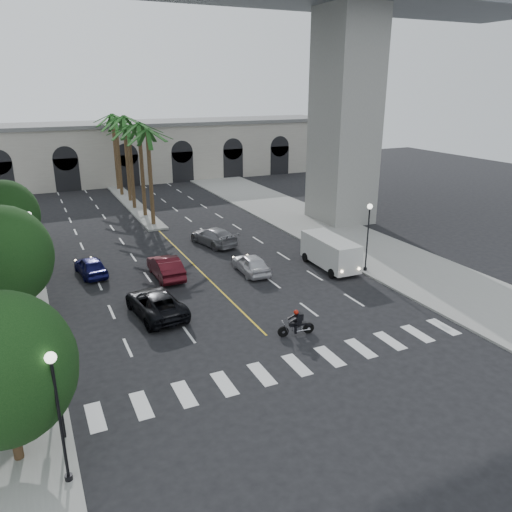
{
  "coord_description": "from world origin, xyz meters",
  "views": [
    {
      "loc": [
        -11.4,
        -20.85,
        13.61
      ],
      "look_at": [
        1.21,
        6.0,
        3.41
      ],
      "focal_mm": 35.0,
      "sensor_mm": 36.0,
      "label": 1
    }
  ],
  "objects_px": {
    "car_e": "(91,266)",
    "car_c": "(156,303)",
    "traffic_signal_far": "(50,341)",
    "cargo_van": "(330,252)",
    "lamp_post_right": "(368,232)",
    "traffic_signal_near": "(58,387)",
    "motorcycle_rider": "(297,324)",
    "lamp_post_left_far": "(33,241)",
    "car_b": "(166,267)",
    "lamp_post_left_near": "(58,407)",
    "car_a": "(251,264)",
    "car_d": "(214,236)"
  },
  "relations": [
    {
      "from": "traffic_signal_far",
      "to": "car_a",
      "type": "relative_size",
      "value": 0.83
    },
    {
      "from": "traffic_signal_far",
      "to": "lamp_post_left_near",
      "type": "bearing_deg",
      "value": -90.88
    },
    {
      "from": "car_b",
      "to": "car_e",
      "type": "relative_size",
      "value": 1.15
    },
    {
      "from": "lamp_post_left_far",
      "to": "car_e",
      "type": "xyz_separation_m",
      "value": [
        3.68,
        0.2,
        -2.49
      ]
    },
    {
      "from": "lamp_post_left_near",
      "to": "lamp_post_right",
      "type": "relative_size",
      "value": 1.0
    },
    {
      "from": "traffic_signal_near",
      "to": "motorcycle_rider",
      "type": "distance_m",
      "value": 13.6
    },
    {
      "from": "car_d",
      "to": "lamp_post_left_near",
      "type": "bearing_deg",
      "value": 45.51
    },
    {
      "from": "traffic_signal_near",
      "to": "car_e",
      "type": "distance_m",
      "value": 19.12
    },
    {
      "from": "lamp_post_right",
      "to": "cargo_van",
      "type": "bearing_deg",
      "value": 135.96
    },
    {
      "from": "traffic_signal_far",
      "to": "motorcycle_rider",
      "type": "xyz_separation_m",
      "value": [
        12.92,
        -0.15,
        -1.79
      ]
    },
    {
      "from": "car_d",
      "to": "cargo_van",
      "type": "xyz_separation_m",
      "value": [
        6.12,
        -9.51,
        0.57
      ]
    },
    {
      "from": "lamp_post_left_far",
      "to": "motorcycle_rider",
      "type": "bearing_deg",
      "value": -48.38
    },
    {
      "from": "lamp_post_left_near",
      "to": "car_d",
      "type": "relative_size",
      "value": 0.99
    },
    {
      "from": "cargo_van",
      "to": "car_c",
      "type": "bearing_deg",
      "value": -168.49
    },
    {
      "from": "lamp_post_left_far",
      "to": "car_b",
      "type": "bearing_deg",
      "value": -16.47
    },
    {
      "from": "lamp_post_right",
      "to": "motorcycle_rider",
      "type": "xyz_separation_m",
      "value": [
        -9.78,
        -6.65,
        -2.5
      ]
    },
    {
      "from": "lamp_post_left_far",
      "to": "car_e",
      "type": "bearing_deg",
      "value": 3.11
    },
    {
      "from": "motorcycle_rider",
      "to": "cargo_van",
      "type": "bearing_deg",
      "value": 55.87
    },
    {
      "from": "lamp_post_right",
      "to": "motorcycle_rider",
      "type": "relative_size",
      "value": 2.44
    },
    {
      "from": "lamp_post_left_near",
      "to": "car_b",
      "type": "relative_size",
      "value": 1.08
    },
    {
      "from": "lamp_post_left_far",
      "to": "traffic_signal_near",
      "type": "relative_size",
      "value": 1.47
    },
    {
      "from": "car_c",
      "to": "car_e",
      "type": "height_order",
      "value": "car_c"
    },
    {
      "from": "car_c",
      "to": "car_e",
      "type": "relative_size",
      "value": 1.31
    },
    {
      "from": "lamp_post_left_far",
      "to": "traffic_signal_far",
      "type": "xyz_separation_m",
      "value": [
        0.1,
        -14.5,
        -0.71
      ]
    },
    {
      "from": "car_a",
      "to": "car_c",
      "type": "bearing_deg",
      "value": 28.06
    },
    {
      "from": "car_c",
      "to": "motorcycle_rider",
      "type": "bearing_deg",
      "value": 131.7
    },
    {
      "from": "car_a",
      "to": "cargo_van",
      "type": "distance_m",
      "value": 6.29
    },
    {
      "from": "traffic_signal_far",
      "to": "cargo_van",
      "type": "distance_m",
      "value": 22.4
    },
    {
      "from": "car_e",
      "to": "car_c",
      "type": "bearing_deg",
      "value": 99.97
    },
    {
      "from": "lamp_post_left_near",
      "to": "car_c",
      "type": "height_order",
      "value": "lamp_post_left_near"
    },
    {
      "from": "lamp_post_left_far",
      "to": "traffic_signal_far",
      "type": "distance_m",
      "value": 14.52
    },
    {
      "from": "car_d",
      "to": "traffic_signal_near",
      "type": "bearing_deg",
      "value": 42.89
    },
    {
      "from": "car_a",
      "to": "car_e",
      "type": "distance_m",
      "value": 12.04
    },
    {
      "from": "lamp_post_right",
      "to": "motorcycle_rider",
      "type": "distance_m",
      "value": 12.09
    },
    {
      "from": "lamp_post_right",
      "to": "car_e",
      "type": "distance_m",
      "value": 20.95
    },
    {
      "from": "lamp_post_left_far",
      "to": "car_a",
      "type": "xyz_separation_m",
      "value": [
        14.79,
        -4.46,
        -2.48
      ]
    },
    {
      "from": "car_d",
      "to": "car_e",
      "type": "distance_m",
      "value": 11.49
    },
    {
      "from": "traffic_signal_near",
      "to": "traffic_signal_far",
      "type": "height_order",
      "value": "same"
    },
    {
      "from": "car_a",
      "to": "car_e",
      "type": "bearing_deg",
      "value": -20.93
    },
    {
      "from": "car_c",
      "to": "traffic_signal_far",
      "type": "bearing_deg",
      "value": 37.25
    },
    {
      "from": "traffic_signal_near",
      "to": "car_e",
      "type": "xyz_separation_m",
      "value": [
        3.58,
        18.7,
        -1.78
      ]
    },
    {
      "from": "traffic_signal_far",
      "to": "car_a",
      "type": "xyz_separation_m",
      "value": [
        14.69,
        10.04,
        -1.77
      ]
    },
    {
      "from": "traffic_signal_near",
      "to": "traffic_signal_far",
      "type": "distance_m",
      "value": 4.0
    },
    {
      "from": "car_a",
      "to": "car_c",
      "type": "distance_m",
      "value": 9.37
    },
    {
      "from": "car_a",
      "to": "car_c",
      "type": "xyz_separation_m",
      "value": [
        -8.4,
        -4.14,
        0.04
      ]
    },
    {
      "from": "car_d",
      "to": "lamp_post_left_far",
      "type": "bearing_deg",
      "value": -0.35
    },
    {
      "from": "lamp_post_left_near",
      "to": "car_d",
      "type": "distance_m",
      "value": 28.61
    },
    {
      "from": "lamp_post_right",
      "to": "car_e",
      "type": "bearing_deg",
      "value": 156.79
    },
    {
      "from": "motorcycle_rider",
      "to": "car_b",
      "type": "relative_size",
      "value": 0.44
    },
    {
      "from": "car_a",
      "to": "cargo_van",
      "type": "bearing_deg",
      "value": 166.71
    }
  ]
}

